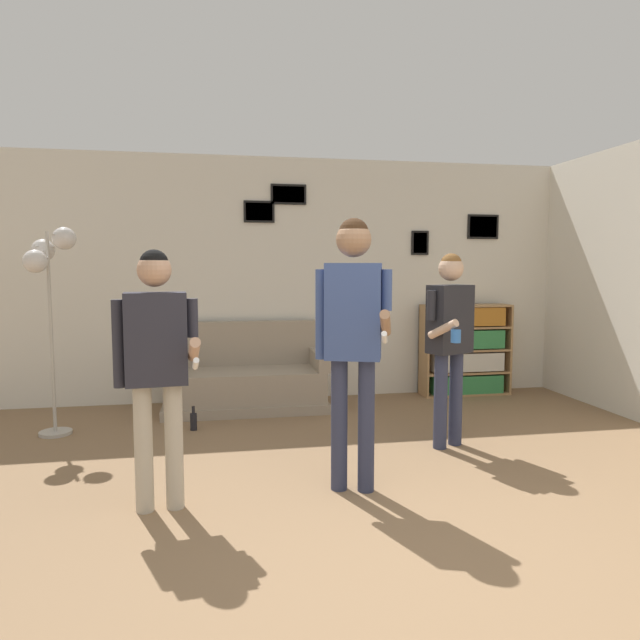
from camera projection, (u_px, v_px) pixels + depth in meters
ground_plane at (439, 589)px, 2.65m from camera, size 20.00×20.00×0.00m
wall_back at (305, 279)px, 6.46m from camera, size 8.39×0.08×2.70m
couch at (245, 380)px, 6.03m from camera, size 1.68×0.80×0.90m
bookshelf at (465, 350)px, 6.66m from camera, size 1.04×0.30×1.06m
floor_lamp at (48, 271)px, 4.96m from camera, size 0.41×0.44×1.84m
person_player_foreground_left at (156, 354)px, 3.43m from camera, size 0.52×0.43×1.60m
person_player_foreground_center at (353, 323)px, 3.72m from camera, size 0.48×0.57×1.81m
person_watcher_holding_cup at (450, 330)px, 4.66m from camera, size 0.46×0.53×1.60m
bottle_on_floor at (194, 421)px, 5.22m from camera, size 0.06×0.06×0.22m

